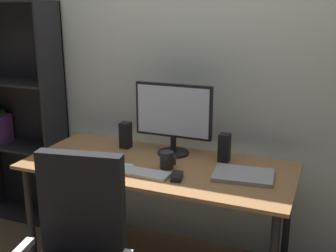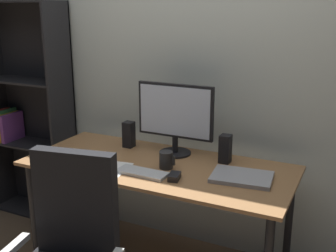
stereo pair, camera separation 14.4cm
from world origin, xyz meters
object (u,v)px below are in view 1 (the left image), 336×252
(coffee_mug, at_px, (167,160))
(keyboard, at_px, (144,173))
(desk, at_px, (158,178))
(speaker_left, at_px, (126,135))
(mouse, at_px, (177,176))
(speaker_right, at_px, (224,148))
(bookshelf, at_px, (18,116))
(monitor, at_px, (173,115))
(laptop, at_px, (243,175))

(coffee_mug, bearing_deg, keyboard, -120.26)
(desk, height_order, speaker_left, speaker_left)
(mouse, relative_size, speaker_right, 0.56)
(speaker_right, relative_size, bookshelf, 0.10)
(speaker_right, xyz_separation_m, bookshelf, (-1.67, 0.15, -0.01))
(bookshelf, bearing_deg, speaker_left, -8.29)
(desk, height_order, keyboard, keyboard)
(coffee_mug, xyz_separation_m, speaker_left, (-0.39, 0.23, 0.04))
(desk, distance_m, speaker_left, 0.41)
(bookshelf, bearing_deg, monitor, -5.94)
(keyboard, xyz_separation_m, bookshelf, (-1.32, 0.52, 0.07))
(desk, bearing_deg, monitor, 85.36)
(keyboard, relative_size, coffee_mug, 2.92)
(keyboard, xyz_separation_m, mouse, (0.19, 0.01, 0.01))
(keyboard, height_order, mouse, mouse)
(mouse, height_order, laptop, mouse)
(speaker_left, relative_size, speaker_right, 1.00)
(laptop, height_order, bookshelf, bookshelf)
(monitor, distance_m, mouse, 0.47)
(speaker_left, xyz_separation_m, bookshelf, (-1.01, 0.15, -0.01))
(laptop, relative_size, speaker_right, 1.88)
(keyboard, bearing_deg, speaker_left, 131.43)
(monitor, height_order, bookshelf, bookshelf)
(coffee_mug, relative_size, speaker_right, 0.58)
(mouse, height_order, coffee_mug, coffee_mug)
(mouse, distance_m, bookshelf, 1.59)
(monitor, height_order, keyboard, monitor)
(keyboard, xyz_separation_m, coffee_mug, (0.08, 0.14, 0.04))
(monitor, distance_m, bookshelf, 1.36)
(keyboard, bearing_deg, mouse, 5.45)
(desk, distance_m, speaker_right, 0.43)
(speaker_left, distance_m, bookshelf, 1.02)
(keyboard, bearing_deg, laptop, 20.95)
(laptop, bearing_deg, mouse, -159.19)
(desk, xyz_separation_m, monitor, (0.02, 0.20, 0.34))
(desk, relative_size, laptop, 4.95)
(laptop, bearing_deg, monitor, 151.28)
(mouse, distance_m, speaker_right, 0.40)
(coffee_mug, bearing_deg, mouse, -48.82)
(monitor, relative_size, keyboard, 1.70)
(coffee_mug, distance_m, speaker_right, 0.36)
(laptop, relative_size, bookshelf, 0.19)
(bookshelf, bearing_deg, keyboard, -21.52)
(speaker_left, bearing_deg, keyboard, -50.50)
(desk, relative_size, speaker_right, 9.32)
(speaker_left, bearing_deg, bookshelf, 171.71)
(desk, relative_size, monitor, 3.21)
(bookshelf, bearing_deg, laptop, -10.58)
(keyboard, height_order, speaker_right, speaker_right)
(desk, height_order, coffee_mug, coffee_mug)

